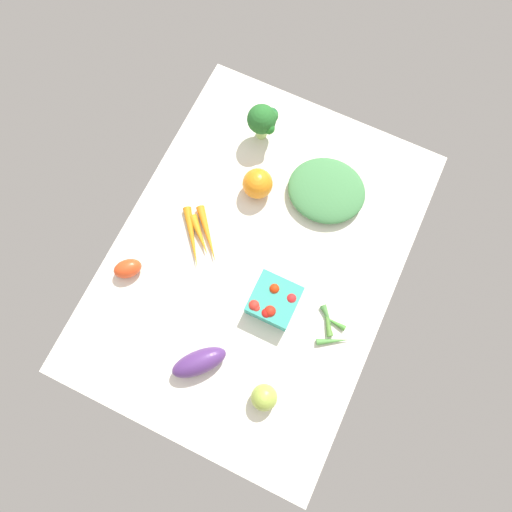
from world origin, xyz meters
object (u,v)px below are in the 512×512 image
Objects in this scene: eggplant at (199,362)px; berry_basket at (273,301)px; leafy_greens_clump at (327,190)px; okra_pile at (330,326)px; heirloom_tomato_orange at (258,184)px; roma_tomato at (128,268)px; broccoli_head at (263,120)px; heirloom_tomato_green at (264,397)px; carrot_bunch at (200,236)px.

berry_basket reaches higher than eggplant.
okra_pile is at bearing 24.90° from leafy_greens_clump.
okra_pile is at bearing 51.46° from heirloom_tomato_orange.
roma_tomato is (-13.76, -28.94, -0.57)cm from eggplant.
berry_basket is at bearing 148.66° from roma_tomato.
berry_basket is at bearing -0.42° from leafy_greens_clump.
roma_tomato is at bearing 107.83° from eggplant.
okra_pile is at bearing -5.77° from eggplant.
leafy_greens_clump is at bearing 68.55° from broccoli_head.
heirloom_tomato_green is (58.63, 7.88, 0.92)cm from leafy_greens_clump.
broccoli_head is at bearing -154.65° from heirloom_tomato_green.
berry_basket reaches higher than okra_pile.
eggplant reaches higher than roma_tomato.
leafy_greens_clump is at bearing -172.34° from heirloom_tomato_green.
leafy_greens_clump reaches higher than okra_pile.
roma_tomato is at bearing -41.97° from leafy_greens_clump.
heirloom_tomato_green reaches higher than eggplant.
eggplant is 1.14× the size of broccoli_head.
okra_pile is 16.54cm from berry_basket.
carrot_bunch is 1.59× the size of okra_pile.
carrot_bunch is 2.37× the size of roma_tomato.
leafy_greens_clump is at bearing 179.58° from berry_basket.
leafy_greens_clump is 1.86× the size of berry_basket.
okra_pile is 1.70× the size of heirloom_tomato_green.
berry_basket is 40.44cm from roma_tomato.
eggplant is 0.80× the size of carrot_bunch.
carrot_bunch is at bearing -171.48° from roma_tomato.
berry_basket is at bearing 72.53° from carrot_bunch.
okra_pile is 25.48cm from heirloom_tomato_green.
broccoli_head is at bearing -151.79° from berry_basket.
okra_pile is 0.89× the size of broccoli_head.
okra_pile is 0.95× the size of berry_basket.
carrot_bunch is 46.72cm from heirloom_tomato_green.
berry_basket is (0.85, -16.33, 2.45)cm from okra_pile.
heirloom_tomato_green reaches higher than leafy_greens_clump.
heirloom_tomato_orange is at bearing -164.04° from roma_tomato.
carrot_bunch is 27.70cm from berry_basket.
leafy_greens_clump is 1.74× the size of broccoli_head.
carrot_bunch is 43.32cm from okra_pile.
eggplant is 69.10cm from broccoli_head.
leafy_greens_clump is 26.85cm from broccoli_head.
heirloom_tomato_green is at bearing -18.84° from okra_pile.
berry_basket is 51.37cm from broccoli_head.
okra_pile is at bearing 92.98° from berry_basket.
heirloom_tomato_green is at bearing 19.37° from berry_basket.
leafy_greens_clump is 3.33× the size of heirloom_tomato_green.
heirloom_tomato_green is (31.44, 34.48, 2.11)cm from carrot_bunch.
eggplant is 1.22× the size of berry_basket.
roma_tomato is 0.88× the size of heirloom_tomato_orange.
eggplant is at bearing -10.56° from leafy_greens_clump.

